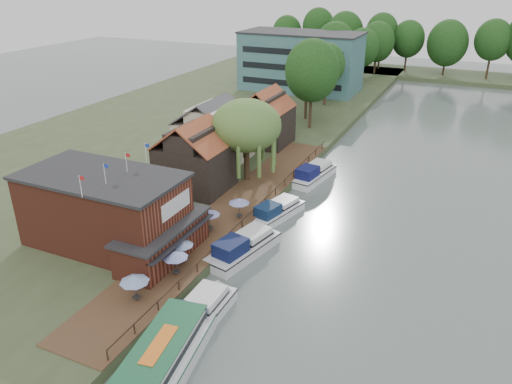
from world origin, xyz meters
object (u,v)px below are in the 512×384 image
at_px(cottage_b, 213,130).
at_px(umbrella_3, 209,220).
at_px(cruiser_2, 277,209).
at_px(cruiser_1, 243,244).
at_px(umbrella_1, 176,264).
at_px(tour_boat, 156,368).
at_px(umbrella_4, 239,208).
at_px(swan, 184,351).
at_px(cruiser_0, 197,313).
at_px(cottage_c, 266,117).
at_px(cottage_a, 195,156).
at_px(pub, 121,213).
at_px(hotel_block, 301,61).
at_px(cruiser_3, 314,172).
at_px(umbrella_0, 135,288).
at_px(willow, 247,141).
at_px(umbrella_2, 182,251).

xyz_separation_m(cottage_b, umbrella_3, (9.93, -18.88, -2.96)).
bearing_deg(cruiser_2, cruiser_1, -75.12).
xyz_separation_m(cottage_b, cruiser_1, (14.40, -20.16, -4.02)).
relative_size(umbrella_1, tour_boat, 0.18).
relative_size(umbrella_3, umbrella_4, 1.00).
distance_m(umbrella_4, swan, 19.76).
distance_m(cottage_b, cruiser_0, 35.07).
bearing_deg(cruiser_1, cottage_c, 121.96).
distance_m(cruiser_0, cruiser_1, 11.02).
bearing_deg(cottage_a, pub, -86.19).
bearing_deg(hotel_block, cruiser_1, -74.46).
relative_size(cottage_c, umbrella_1, 3.58).
distance_m(cottage_b, umbrella_1, 29.61).
xyz_separation_m(cottage_c, cruiser_1, (10.40, -29.16, -4.02)).
bearing_deg(cruiser_3, cottage_a, -128.08).
bearing_deg(hotel_block, umbrella_0, -79.52).
xyz_separation_m(cottage_a, umbrella_3, (6.93, -8.88, -2.96)).
relative_size(cruiser_1, cruiser_2, 1.12).
xyz_separation_m(cottage_b, cruiser_2, (14.28, -11.37, -4.17)).
bearing_deg(cottage_a, cottage_b, 106.70).
height_order(cottage_b, umbrella_0, cottage_b).
xyz_separation_m(cottage_c, cruiser_3, (10.54, -8.25, -4.07)).
distance_m(pub, cruiser_3, 28.04).
bearing_deg(cottage_a, cruiser_3, 42.99).
bearing_deg(umbrella_4, cottage_a, 148.62).
xyz_separation_m(cruiser_0, cruiser_1, (-1.29, 10.95, 0.01)).
bearing_deg(hotel_block, cottage_a, -82.87).
xyz_separation_m(cruiser_0, tour_boat, (0.71, -6.40, 0.25)).
height_order(umbrella_3, cruiser_2, umbrella_3).
xyz_separation_m(hotel_block, willow, (11.50, -51.00, -0.94)).
xyz_separation_m(cottage_a, cruiser_2, (11.28, -1.37, -4.17)).
xyz_separation_m(cottage_a, cottage_b, (-3.00, 10.00, 0.00)).
bearing_deg(umbrella_3, pub, -134.11).
xyz_separation_m(umbrella_0, umbrella_4, (1.11, 16.50, 0.00)).
height_order(cottage_c, umbrella_1, cottage_c).
distance_m(hotel_block, umbrella_2, 72.89).
bearing_deg(umbrella_0, pub, 133.66).
relative_size(hotel_block, cruiser_3, 2.61).
relative_size(umbrella_1, cruiser_2, 0.26).
relative_size(pub, cottage_c, 2.35).
distance_m(umbrella_0, cruiser_0, 5.45).
bearing_deg(cottage_c, swan, -74.01).
relative_size(pub, willow, 1.92).
bearing_deg(cottage_c, umbrella_4, -72.81).
distance_m(umbrella_3, tour_boat, 19.74).
bearing_deg(umbrella_3, cottage_c, 102.02).
relative_size(pub, cruiser_2, 2.21).
relative_size(hotel_block, willow, 2.44).
height_order(cottage_a, willow, willow).
xyz_separation_m(pub, umbrella_1, (7.28, -2.21, -2.36)).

